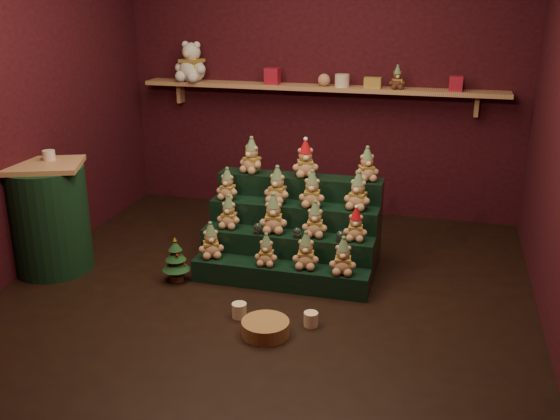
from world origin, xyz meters
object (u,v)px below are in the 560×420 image
(mini_christmas_tree, at_px, (176,260))
(brown_bear, at_px, (397,78))
(snow_globe_b, at_px, (297,233))
(riser_tier_front, at_px, (280,276))
(mug_left, at_px, (239,310))
(mug_right, at_px, (311,319))
(wicker_basket, at_px, (265,328))
(snow_globe_a, at_px, (257,228))
(white_bear, at_px, (192,56))
(side_table, at_px, (49,218))
(snow_globe_c, at_px, (340,236))

(mini_christmas_tree, xyz_separation_m, brown_bear, (1.50, 1.86, 1.24))
(snow_globe_b, distance_m, mini_christmas_tree, 0.99)
(riser_tier_front, height_order, snow_globe_b, snow_globe_b)
(snow_globe_b, xyz_separation_m, mug_left, (-0.25, -0.71, -0.35))
(mug_right, relative_size, brown_bear, 0.47)
(mini_christmas_tree, distance_m, wicker_basket, 1.11)
(snow_globe_a, bearing_deg, white_bear, 126.41)
(riser_tier_front, relative_size, side_table, 1.54)
(side_table, distance_m, mini_christmas_tree, 1.12)
(riser_tier_front, height_order, brown_bear, brown_bear)
(riser_tier_front, relative_size, snow_globe_c, 15.72)
(mug_right, xyz_separation_m, white_bear, (-1.76, 2.28, 1.52))
(snow_globe_a, relative_size, snow_globe_b, 1.07)
(snow_globe_a, distance_m, snow_globe_b, 0.33)
(snow_globe_c, height_order, wicker_basket, snow_globe_c)
(snow_globe_b, distance_m, brown_bear, 1.97)
(snow_globe_c, bearing_deg, white_bear, 139.25)
(snow_globe_c, relative_size, brown_bear, 0.42)
(snow_globe_a, bearing_deg, mug_left, -83.73)
(side_table, distance_m, mug_left, 1.84)
(snow_globe_a, bearing_deg, mug_right, -49.49)
(riser_tier_front, distance_m, mug_left, 0.57)
(snow_globe_c, relative_size, side_table, 0.10)
(mini_christmas_tree, relative_size, mug_right, 3.76)
(snow_globe_b, xyz_separation_m, snow_globe_c, (0.34, -0.00, 0.00))
(mug_left, height_order, white_bear, white_bear)
(side_table, distance_m, brown_bear, 3.35)
(side_table, distance_m, mug_right, 2.34)
(side_table, relative_size, mini_christmas_tree, 2.42)
(mug_left, bearing_deg, mini_christmas_tree, 147.21)
(riser_tier_front, relative_size, mug_right, 14.01)
(riser_tier_front, xyz_separation_m, mug_left, (-0.15, -0.55, -0.04))
(side_table, bearing_deg, brown_bear, 14.63)
(riser_tier_front, bearing_deg, mug_left, -105.34)
(wicker_basket, bearing_deg, snow_globe_a, 109.99)
(side_table, xyz_separation_m, brown_bear, (2.58, 1.90, 0.98))
(riser_tier_front, distance_m, wicker_basket, 0.74)
(riser_tier_front, relative_size, snow_globe_a, 15.80)
(mini_christmas_tree, xyz_separation_m, wicker_basket, (0.92, -0.62, -0.13))
(riser_tier_front, bearing_deg, brown_bear, 68.82)
(snow_globe_c, xyz_separation_m, mini_christmas_tree, (-1.26, -0.28, -0.22))
(snow_globe_a, relative_size, wicker_basket, 0.27)
(white_bear, bearing_deg, side_table, -92.52)
(snow_globe_b, height_order, side_table, side_table)
(side_table, xyz_separation_m, wicker_basket, (2.00, -0.58, -0.40))
(snow_globe_c, xyz_separation_m, white_bear, (-1.84, 1.58, 1.17))
(snow_globe_c, bearing_deg, snow_globe_a, 180.00)
(snow_globe_a, height_order, side_table, side_table)
(riser_tier_front, relative_size, mug_left, 13.26)
(riser_tier_front, relative_size, white_bear, 2.79)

